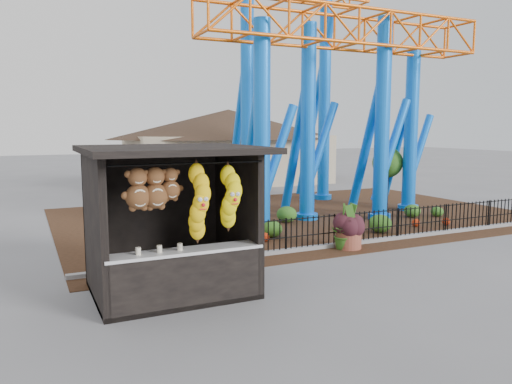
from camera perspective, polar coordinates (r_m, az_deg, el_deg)
name	(u,v)px	position (r m, az deg, el deg)	size (l,w,h in m)	color
ground	(320,288)	(11.23, 7.28, -10.84)	(120.00, 120.00, 0.00)	slate
mulch_bed	(296,216)	(19.90, 4.62, -2.74)	(18.00, 12.00, 0.02)	#331E11
curb	(377,240)	(15.84, 13.71, -5.37)	(18.00, 0.18, 0.12)	gray
prize_booth	(173,224)	(10.44, -9.51, -3.57)	(3.50, 3.40, 3.12)	black
picket_fence	(401,224)	(16.32, 16.22, -3.50)	(12.20, 0.06, 1.00)	black
roller_coaster	(320,52)	(20.57, 7.29, 15.56)	(11.00, 6.37, 10.82)	#0E6EF1
terracotta_planter	(348,239)	(14.78, 10.53, -5.26)	(0.74, 0.74, 0.59)	brown
planter_foliage	(349,218)	(14.66, 10.58, -2.92)	(0.70, 0.70, 0.64)	#31131A
potted_plant	(344,234)	(14.65, 10.02, -4.73)	(0.82, 0.71, 0.91)	#295F1B
landscaping	(347,219)	(17.93, 10.41, -3.06)	(8.43, 3.65, 0.61)	#2E5E1B
pavilion	(229,134)	(31.28, -3.16, 6.59)	(15.00, 15.00, 4.80)	#BFAD8C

